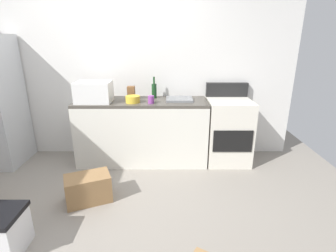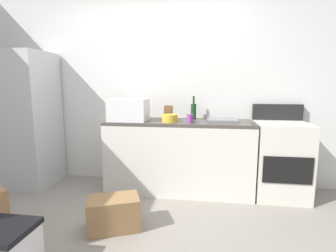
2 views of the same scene
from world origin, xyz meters
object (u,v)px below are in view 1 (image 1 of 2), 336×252
object	(u,v)px
stove_oven	(229,130)
mixing_bowl	(134,99)
knife_block	(132,93)
wine_bottle	(155,90)
microwave	(95,92)
cardboard_box_large	(89,188)
coffee_mug	(152,100)

from	to	relation	value
stove_oven	mixing_bowl	size ratio (longest dim) A/B	5.79
knife_block	stove_oven	bearing A→B (deg)	-3.14
wine_bottle	mixing_bowl	xyz separation A→B (m)	(-0.27, -0.28, -0.06)
microwave	wine_bottle	world-z (taller)	wine_bottle
microwave	knife_block	size ratio (longest dim) A/B	2.56
wine_bottle	cardboard_box_large	size ratio (longest dim) A/B	0.64
knife_block	mixing_bowl	distance (m)	0.21
microwave	coffee_mug	world-z (taller)	microwave
cardboard_box_large	wine_bottle	bearing A→B (deg)	60.03
microwave	cardboard_box_large	distance (m)	1.28
wine_bottle	cardboard_box_large	world-z (taller)	wine_bottle
knife_block	microwave	bearing A→B (deg)	-160.67
stove_oven	coffee_mug	size ratio (longest dim) A/B	11.00
microwave	coffee_mug	xyz separation A→B (m)	(0.76, -0.08, -0.09)
wine_bottle	knife_block	xyz separation A→B (m)	(-0.32, -0.08, -0.02)
microwave	wine_bottle	bearing A→B (deg)	17.55
microwave	coffee_mug	distance (m)	0.77
wine_bottle	microwave	bearing A→B (deg)	-162.45
wine_bottle	cardboard_box_large	xyz separation A→B (m)	(-0.68, -1.17, -0.86)
mixing_bowl	cardboard_box_large	distance (m)	1.26
cardboard_box_large	knife_block	bearing A→B (deg)	71.66
stove_oven	coffee_mug	distance (m)	1.19
stove_oven	microwave	distance (m)	1.93
microwave	coffee_mug	size ratio (longest dim) A/B	4.60
wine_bottle	knife_block	size ratio (longest dim) A/B	1.67
cardboard_box_large	mixing_bowl	bearing A→B (deg)	65.43
mixing_bowl	knife_block	bearing A→B (deg)	102.85
coffee_mug	knife_block	xyz separation A→B (m)	(-0.29, 0.24, 0.04)
knife_block	mixing_bowl	size ratio (longest dim) A/B	0.95
stove_oven	knife_block	bearing A→B (deg)	176.86
coffee_mug	cardboard_box_large	distance (m)	1.33
stove_oven	microwave	bearing A→B (deg)	-177.18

